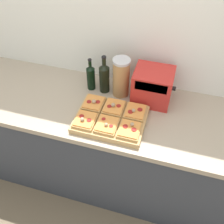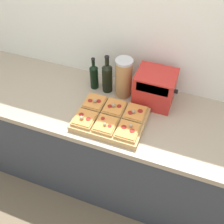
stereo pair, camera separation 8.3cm
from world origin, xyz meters
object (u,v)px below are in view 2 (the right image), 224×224
object	(u,v)px
olive_oil_bottle	(94,76)
toaster_oven	(155,88)
wine_bottle	(107,77)
cutting_board	(110,119)
grain_jar_tall	(124,78)

from	to	relation	value
olive_oil_bottle	toaster_oven	xyz separation A→B (m)	(0.44, -0.00, 0.02)
wine_bottle	cutting_board	bearing A→B (deg)	-65.46
cutting_board	grain_jar_tall	distance (m)	0.31
olive_oil_bottle	wine_bottle	world-z (taller)	wine_bottle
wine_bottle	grain_jar_tall	world-z (taller)	wine_bottle
cutting_board	wine_bottle	xyz separation A→B (m)	(-0.13, 0.29, 0.10)
grain_jar_tall	toaster_oven	size ratio (longest dim) A/B	1.02
cutting_board	grain_jar_tall	xyz separation A→B (m)	(-0.01, 0.29, 0.12)
wine_bottle	toaster_oven	bearing A→B (deg)	-0.14
cutting_board	toaster_oven	bearing A→B (deg)	53.61
grain_jar_tall	toaster_oven	world-z (taller)	grain_jar_tall
cutting_board	toaster_oven	xyz separation A→B (m)	(0.21, 0.29, 0.10)
wine_bottle	grain_jar_tall	bearing A→B (deg)	0.00
grain_jar_tall	cutting_board	bearing A→B (deg)	-87.97
cutting_board	grain_jar_tall	world-z (taller)	grain_jar_tall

